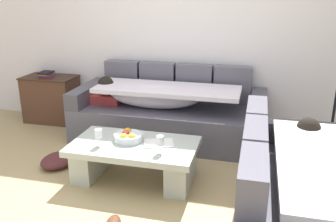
{
  "coord_description": "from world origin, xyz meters",
  "views": [
    {
      "loc": [
        1.08,
        -2.45,
        1.77
      ],
      "look_at": [
        0.19,
        1.07,
        0.55
      ],
      "focal_mm": 38.62,
      "sensor_mm": 36.0,
      "label": 1
    }
  ],
  "objects_px": {
    "wine_glass_near_right": "(160,141)",
    "open_magazine": "(159,143)",
    "crumpled_garment": "(58,160)",
    "couch_along_wall": "(166,113)",
    "book_stack_on_cabinet": "(46,74)",
    "coffee_table": "(135,157)",
    "wine_glass_near_left": "(99,134)",
    "side_cabinet": "(51,99)",
    "couch_near_window": "(302,201)",
    "fruit_bowl": "(128,137)"
  },
  "relations": [
    {
      "from": "couch_along_wall",
      "to": "book_stack_on_cabinet",
      "type": "xyz_separation_m",
      "value": [
        -1.77,
        0.22,
        0.34
      ]
    },
    {
      "from": "fruit_bowl",
      "to": "wine_glass_near_right",
      "type": "distance_m",
      "value": 0.43
    },
    {
      "from": "coffee_table",
      "to": "wine_glass_near_right",
      "type": "xyz_separation_m",
      "value": [
        0.3,
        -0.15,
        0.26
      ]
    },
    {
      "from": "coffee_table",
      "to": "side_cabinet",
      "type": "distance_m",
      "value": 2.13
    },
    {
      "from": "fruit_bowl",
      "to": "coffee_table",
      "type": "bearing_deg",
      "value": -32.22
    },
    {
      "from": "fruit_bowl",
      "to": "book_stack_on_cabinet",
      "type": "distance_m",
      "value": 2.09
    },
    {
      "from": "couch_near_window",
      "to": "crumpled_garment",
      "type": "xyz_separation_m",
      "value": [
        -2.36,
        0.65,
        -0.28
      ]
    },
    {
      "from": "couch_along_wall",
      "to": "open_magazine",
      "type": "bearing_deg",
      "value": -79.66
    },
    {
      "from": "wine_glass_near_left",
      "to": "book_stack_on_cabinet",
      "type": "bearing_deg",
      "value": 134.72
    },
    {
      "from": "wine_glass_near_left",
      "to": "open_magazine",
      "type": "height_order",
      "value": "wine_glass_near_left"
    },
    {
      "from": "couch_near_window",
      "to": "wine_glass_near_right",
      "type": "bearing_deg",
      "value": 70.05
    },
    {
      "from": "couch_near_window",
      "to": "open_magazine",
      "type": "xyz_separation_m",
      "value": [
        -1.24,
        0.63,
        0.05
      ]
    },
    {
      "from": "couch_near_window",
      "to": "side_cabinet",
      "type": "height_order",
      "value": "couch_near_window"
    },
    {
      "from": "couch_near_window",
      "to": "fruit_bowl",
      "type": "xyz_separation_m",
      "value": [
        -1.54,
        0.62,
        0.09
      ]
    },
    {
      "from": "couch_along_wall",
      "to": "wine_glass_near_right",
      "type": "distance_m",
      "value": 1.27
    },
    {
      "from": "couch_along_wall",
      "to": "coffee_table",
      "type": "bearing_deg",
      "value": -92.13
    },
    {
      "from": "fruit_bowl",
      "to": "crumpled_garment",
      "type": "relative_size",
      "value": 0.7
    },
    {
      "from": "book_stack_on_cabinet",
      "to": "open_magazine",
      "type": "bearing_deg",
      "value": -32.68
    },
    {
      "from": "book_stack_on_cabinet",
      "to": "side_cabinet",
      "type": "bearing_deg",
      "value": 5.15
    },
    {
      "from": "book_stack_on_cabinet",
      "to": "wine_glass_near_right",
      "type": "bearing_deg",
      "value": -35.72
    },
    {
      "from": "wine_glass_near_left",
      "to": "side_cabinet",
      "type": "distance_m",
      "value": 2.01
    },
    {
      "from": "couch_along_wall",
      "to": "side_cabinet",
      "type": "bearing_deg",
      "value": 172.5
    },
    {
      "from": "coffee_table",
      "to": "open_magazine",
      "type": "distance_m",
      "value": 0.28
    },
    {
      "from": "fruit_bowl",
      "to": "book_stack_on_cabinet",
      "type": "height_order",
      "value": "book_stack_on_cabinet"
    },
    {
      "from": "couch_near_window",
      "to": "fruit_bowl",
      "type": "bearing_deg",
      "value": 68.12
    },
    {
      "from": "couch_along_wall",
      "to": "wine_glass_near_left",
      "type": "distance_m",
      "value": 1.27
    },
    {
      "from": "coffee_table",
      "to": "wine_glass_near_right",
      "type": "relative_size",
      "value": 7.23
    },
    {
      "from": "fruit_bowl",
      "to": "book_stack_on_cabinet",
      "type": "bearing_deg",
      "value": 142.62
    },
    {
      "from": "coffee_table",
      "to": "wine_glass_near_left",
      "type": "height_order",
      "value": "wine_glass_near_left"
    },
    {
      "from": "wine_glass_near_right",
      "to": "book_stack_on_cabinet",
      "type": "bearing_deg",
      "value": 144.28
    },
    {
      "from": "book_stack_on_cabinet",
      "to": "crumpled_garment",
      "type": "relative_size",
      "value": 0.49
    },
    {
      "from": "fruit_bowl",
      "to": "book_stack_on_cabinet",
      "type": "relative_size",
      "value": 1.41
    },
    {
      "from": "couch_near_window",
      "to": "crumpled_garment",
      "type": "distance_m",
      "value": 2.46
    },
    {
      "from": "wine_glass_near_left",
      "to": "book_stack_on_cabinet",
      "type": "height_order",
      "value": "book_stack_on_cabinet"
    },
    {
      "from": "wine_glass_near_left",
      "to": "book_stack_on_cabinet",
      "type": "relative_size",
      "value": 0.84
    },
    {
      "from": "couch_along_wall",
      "to": "wine_glass_near_left",
      "type": "bearing_deg",
      "value": -105.55
    },
    {
      "from": "coffee_table",
      "to": "wine_glass_near_left",
      "type": "xyz_separation_m",
      "value": [
        -0.3,
        -0.13,
        0.26
      ]
    },
    {
      "from": "open_magazine",
      "to": "side_cabinet",
      "type": "xyz_separation_m",
      "value": [
        -1.91,
        1.26,
        -0.06
      ]
    },
    {
      "from": "coffee_table",
      "to": "wine_glass_near_left",
      "type": "distance_m",
      "value": 0.42
    },
    {
      "from": "wine_glass_near_left",
      "to": "book_stack_on_cabinet",
      "type": "xyz_separation_m",
      "value": [
        -1.43,
        1.44,
        0.18
      ]
    },
    {
      "from": "fruit_bowl",
      "to": "book_stack_on_cabinet",
      "type": "xyz_separation_m",
      "value": [
        -1.65,
        1.26,
        0.25
      ]
    },
    {
      "from": "wine_glass_near_right",
      "to": "book_stack_on_cabinet",
      "type": "xyz_separation_m",
      "value": [
        -2.02,
        1.46,
        0.18
      ]
    },
    {
      "from": "wine_glass_near_right",
      "to": "crumpled_garment",
      "type": "height_order",
      "value": "wine_glass_near_right"
    },
    {
      "from": "wine_glass_near_right",
      "to": "open_magazine",
      "type": "bearing_deg",
      "value": 109.14
    },
    {
      "from": "coffee_table",
      "to": "open_magazine",
      "type": "xyz_separation_m",
      "value": [
        0.23,
        0.05,
        0.15
      ]
    },
    {
      "from": "coffee_table",
      "to": "open_magazine",
      "type": "relative_size",
      "value": 4.29
    },
    {
      "from": "crumpled_garment",
      "to": "wine_glass_near_right",
      "type": "bearing_deg",
      "value": -10.72
    },
    {
      "from": "fruit_bowl",
      "to": "open_magazine",
      "type": "relative_size",
      "value": 1.0
    },
    {
      "from": "book_stack_on_cabinet",
      "to": "crumpled_garment",
      "type": "bearing_deg",
      "value": -55.81
    },
    {
      "from": "coffee_table",
      "to": "open_magazine",
      "type": "bearing_deg",
      "value": 13.45
    }
  ]
}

